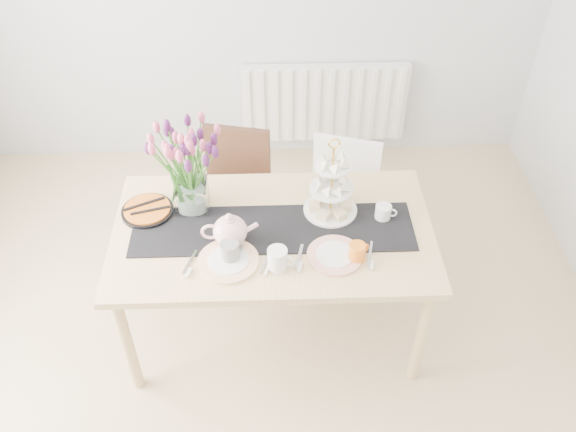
{
  "coord_description": "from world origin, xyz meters",
  "views": [
    {
      "loc": [
        0.1,
        -1.64,
        2.85
      ],
      "look_at": [
        0.18,
        0.5,
        0.89
      ],
      "focal_mm": 38.0,
      "sensor_mm": 36.0,
      "label": 1
    }
  ],
  "objects_px": {
    "plate_left": "(228,261)",
    "mug_white": "(277,259)",
    "chair_white": "(342,196)",
    "mug_grey": "(230,251)",
    "tulip_vase": "(187,158)",
    "plate_right": "(335,255)",
    "tart_tin": "(147,211)",
    "mug_orange": "(357,252)",
    "cream_jug": "(383,212)",
    "dining_table": "(273,241)",
    "teapot": "(230,231)",
    "cake_stand": "(331,194)",
    "radiator": "(324,103)",
    "chair_brown": "(235,184)"
  },
  "relations": [
    {
      "from": "plate_left",
      "to": "mug_white",
      "type": "bearing_deg",
      "value": -10.05
    },
    {
      "from": "chair_white",
      "to": "mug_grey",
      "type": "bearing_deg",
      "value": -112.17
    },
    {
      "from": "tulip_vase",
      "to": "plate_right",
      "type": "bearing_deg",
      "value": -27.87
    },
    {
      "from": "tart_tin",
      "to": "mug_orange",
      "type": "relative_size",
      "value": 2.82
    },
    {
      "from": "cream_jug",
      "to": "tart_tin",
      "type": "xyz_separation_m",
      "value": [
        -1.2,
        0.08,
        -0.03
      ]
    },
    {
      "from": "dining_table",
      "to": "teapot",
      "type": "distance_m",
      "value": 0.27
    },
    {
      "from": "cake_stand",
      "to": "mug_white",
      "type": "relative_size",
      "value": 3.61
    },
    {
      "from": "mug_grey",
      "to": "mug_white",
      "type": "height_order",
      "value": "mug_white"
    },
    {
      "from": "plate_left",
      "to": "plate_right",
      "type": "xyz_separation_m",
      "value": [
        0.5,
        0.02,
        -0.0
      ]
    },
    {
      "from": "plate_right",
      "to": "cake_stand",
      "type": "bearing_deg",
      "value": 89.04
    },
    {
      "from": "tulip_vase",
      "to": "cake_stand",
      "type": "xyz_separation_m",
      "value": [
        0.7,
        -0.05,
        -0.21
      ]
    },
    {
      "from": "plate_left",
      "to": "cake_stand",
      "type": "bearing_deg",
      "value": 33.54
    },
    {
      "from": "chair_white",
      "to": "mug_orange",
      "type": "bearing_deg",
      "value": -75.07
    },
    {
      "from": "dining_table",
      "to": "cream_jug",
      "type": "distance_m",
      "value": 0.57
    },
    {
      "from": "cake_stand",
      "to": "mug_grey",
      "type": "xyz_separation_m",
      "value": [
        -0.5,
        -0.32,
        -0.06
      ]
    },
    {
      "from": "radiator",
      "to": "mug_white",
      "type": "bearing_deg",
      "value": -101.29
    },
    {
      "from": "mug_white",
      "to": "mug_orange",
      "type": "distance_m",
      "value": 0.38
    },
    {
      "from": "tulip_vase",
      "to": "plate_left",
      "type": "height_order",
      "value": "tulip_vase"
    },
    {
      "from": "mug_grey",
      "to": "tart_tin",
      "type": "bearing_deg",
      "value": 105.98
    },
    {
      "from": "mug_white",
      "to": "plate_left",
      "type": "bearing_deg",
      "value": -172.98
    },
    {
      "from": "chair_brown",
      "to": "teapot",
      "type": "relative_size",
      "value": 3.06
    },
    {
      "from": "tulip_vase",
      "to": "mug_orange",
      "type": "bearing_deg",
      "value": -26.16
    },
    {
      "from": "chair_brown",
      "to": "chair_white",
      "type": "height_order",
      "value": "chair_brown"
    },
    {
      "from": "chair_brown",
      "to": "cake_stand",
      "type": "distance_m",
      "value": 0.87
    },
    {
      "from": "cake_stand",
      "to": "tart_tin",
      "type": "xyz_separation_m",
      "value": [
        -0.94,
        0.02,
        -0.1
      ]
    },
    {
      "from": "tulip_vase",
      "to": "cream_jug",
      "type": "bearing_deg",
      "value": -6.55
    },
    {
      "from": "chair_brown",
      "to": "plate_right",
      "type": "distance_m",
      "value": 1.07
    },
    {
      "from": "mug_white",
      "to": "cake_stand",
      "type": "bearing_deg",
      "value": 70.74
    },
    {
      "from": "tart_tin",
      "to": "mug_grey",
      "type": "distance_m",
      "value": 0.56
    },
    {
      "from": "chair_white",
      "to": "plate_left",
      "type": "bearing_deg",
      "value": -112.02
    },
    {
      "from": "tulip_vase",
      "to": "mug_grey",
      "type": "xyz_separation_m",
      "value": [
        0.2,
        -0.37,
        -0.27
      ]
    },
    {
      "from": "radiator",
      "to": "plate_left",
      "type": "height_order",
      "value": "plate_left"
    },
    {
      "from": "mug_white",
      "to": "mug_orange",
      "type": "relative_size",
      "value": 1.19
    },
    {
      "from": "teapot",
      "to": "mug_white",
      "type": "distance_m",
      "value": 0.28
    },
    {
      "from": "dining_table",
      "to": "chair_brown",
      "type": "relative_size",
      "value": 1.96
    },
    {
      "from": "chair_white",
      "to": "tart_tin",
      "type": "relative_size",
      "value": 3.06
    },
    {
      "from": "tulip_vase",
      "to": "cream_jug",
      "type": "height_order",
      "value": "tulip_vase"
    },
    {
      "from": "plate_right",
      "to": "mug_grey",
      "type": "bearing_deg",
      "value": -179.68
    },
    {
      "from": "cream_jug",
      "to": "mug_white",
      "type": "distance_m",
      "value": 0.63
    },
    {
      "from": "radiator",
      "to": "plate_right",
      "type": "bearing_deg",
      "value": -93.27
    },
    {
      "from": "chair_brown",
      "to": "tulip_vase",
      "type": "bearing_deg",
      "value": -96.64
    },
    {
      "from": "chair_brown",
      "to": "tulip_vase",
      "type": "xyz_separation_m",
      "value": [
        -0.18,
        -0.52,
        0.6
      ]
    },
    {
      "from": "cake_stand",
      "to": "teapot",
      "type": "height_order",
      "value": "cake_stand"
    },
    {
      "from": "tulip_vase",
      "to": "plate_right",
      "type": "distance_m",
      "value": 0.85
    },
    {
      "from": "mug_white",
      "to": "tulip_vase",
      "type": "bearing_deg",
      "value": 151.75
    },
    {
      "from": "mug_orange",
      "to": "plate_right",
      "type": "height_order",
      "value": "mug_orange"
    },
    {
      "from": "chair_brown",
      "to": "tulip_vase",
      "type": "relative_size",
      "value": 1.38
    },
    {
      "from": "cream_jug",
      "to": "tart_tin",
      "type": "bearing_deg",
      "value": -170.42
    },
    {
      "from": "chair_white",
      "to": "mug_grey",
      "type": "relative_size",
      "value": 7.66
    },
    {
      "from": "chair_brown",
      "to": "mug_white",
      "type": "distance_m",
      "value": 1.04
    }
  ]
}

